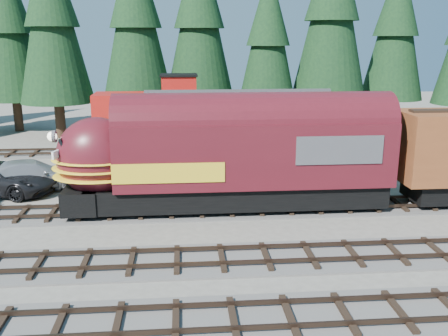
{
  "coord_description": "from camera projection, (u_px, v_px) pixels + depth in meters",
  "views": [
    {
      "loc": [
        -3.86,
        -20.39,
        8.7
      ],
      "look_at": [
        -1.81,
        4.0,
        2.29
      ],
      "focal_mm": 40.0,
      "sensor_mm": 36.0,
      "label": 1
    }
  ],
  "objects": [
    {
      "name": "depot",
      "position": [
        244.0,
        131.0,
        31.54
      ],
      "size": [
        12.8,
        7.0,
        5.3
      ],
      "color": "gold",
      "rests_on": "ground"
    },
    {
      "name": "track_siding",
      "position": [
        442.0,
        203.0,
        26.82
      ],
      "size": [
        68.0,
        3.2,
        0.33
      ],
      "color": "#4C4947",
      "rests_on": "ground"
    },
    {
      "name": "pickup_truck_a",
      "position": [
        1.0,
        178.0,
        28.56
      ],
      "size": [
        6.98,
        4.69,
        1.78
      ],
      "primitive_type": "imported",
      "rotation": [
        0.0,
        0.0,
        1.27
      ],
      "color": "black",
      "rests_on": "ground"
    },
    {
      "name": "conifer_backdrop",
      "position": [
        263.0,
        22.0,
        43.26
      ],
      "size": [
        80.55,
        24.18,
        16.72
      ],
      "color": "black",
      "rests_on": "ground"
    },
    {
      "name": "caboose",
      "position": [
        167.0,
        117.0,
        38.42
      ],
      "size": [
        10.71,
        3.11,
        5.57
      ],
      "color": "black",
      "rests_on": "ground"
    },
    {
      "name": "pickup_truck_b",
      "position": [
        31.0,
        175.0,
        29.12
      ],
      "size": [
        6.66,
        4.4,
        1.79
      ],
      "primitive_type": "imported",
      "rotation": [
        0.0,
        0.0,
        1.91
      ],
      "color": "#9FA1A6",
      "rests_on": "ground"
    },
    {
      "name": "ground",
      "position": [
        272.0,
        239.0,
        22.17
      ],
      "size": [
        120.0,
        120.0,
        0.0
      ],
      "primitive_type": "plane",
      "color": "#6B665B",
      "rests_on": "ground"
    },
    {
      "name": "locomotive",
      "position": [
        219.0,
        160.0,
        25.18
      ],
      "size": [
        17.04,
        3.39,
        4.63
      ],
      "color": "black",
      "rests_on": "ground"
    },
    {
      "name": "track_spur",
      "position": [
        104.0,
        152.0,
        38.7
      ],
      "size": [
        32.0,
        3.2,
        0.33
      ],
      "color": "#4C4947",
      "rests_on": "ground"
    }
  ]
}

